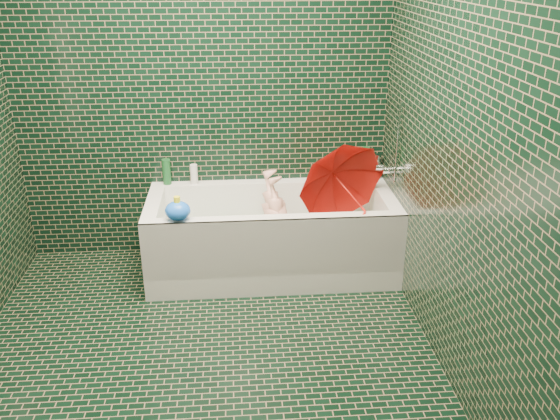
{
  "coord_description": "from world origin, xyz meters",
  "views": [
    {
      "loc": [
        0.21,
        -2.71,
        2.08
      ],
      "look_at": [
        0.49,
        0.82,
        0.54
      ],
      "focal_mm": 38.0,
      "sensor_mm": 36.0,
      "label": 1
    }
  ],
  "objects": [
    {
      "name": "rubber_duck",
      "position": [
        1.07,
        1.37,
        0.59
      ],
      "size": [
        0.11,
        0.08,
        0.09
      ],
      "rotation": [
        0.0,
        0.0,
        -0.13
      ],
      "color": "yellow",
      "rests_on": "bathtub"
    },
    {
      "name": "soap_bottle_c",
      "position": [
        1.08,
        1.32,
        0.55
      ],
      "size": [
        0.18,
        0.18,
        0.17
      ],
      "primitive_type": "imported",
      "rotation": [
        0.0,
        0.0,
        -0.36
      ],
      "color": "#154C21",
      "rests_on": "bathtub"
    },
    {
      "name": "bath_mat",
      "position": [
        0.45,
        1.02,
        0.16
      ],
      "size": [
        1.35,
        0.47,
        0.01
      ],
      "primitive_type": "cube",
      "color": "#50CD29",
      "rests_on": "bathtub"
    },
    {
      "name": "soap_bottle_a",
      "position": [
        1.15,
        1.35,
        0.55
      ],
      "size": [
        0.13,
        0.13,
        0.26
      ],
      "primitive_type": "imported",
      "rotation": [
        0.0,
        0.0,
        0.42
      ],
      "color": "white",
      "rests_on": "bathtub"
    },
    {
      "name": "soap_bottle_b",
      "position": [
        1.13,
        1.33,
        0.55
      ],
      "size": [
        0.09,
        0.09,
        0.19
      ],
      "primitive_type": "imported",
      "rotation": [
        0.0,
        0.0,
        -0.09
      ],
      "color": "#491D6E",
      "rests_on": "bathtub"
    },
    {
      "name": "wall_back",
      "position": [
        0.0,
        1.4,
        1.25
      ],
      "size": [
        2.8,
        0.0,
        2.8
      ],
      "primitive_type": "plane",
      "rotation": [
        1.57,
        0.0,
        0.0
      ],
      "color": "black",
      "rests_on": "floor"
    },
    {
      "name": "bottle_right_tall",
      "position": [
        1.17,
        1.36,
        0.67
      ],
      "size": [
        0.06,
        0.06,
        0.24
      ],
      "primitive_type": "cylinder",
      "rotation": [
        0.0,
        0.0,
        -0.16
      ],
      "color": "#154C21",
      "rests_on": "bathtub"
    },
    {
      "name": "water",
      "position": [
        0.45,
        1.02,
        0.3
      ],
      "size": [
        1.48,
        0.53,
        0.0
      ],
      "primitive_type": "cube",
      "color": "silver",
      "rests_on": "bathtub"
    },
    {
      "name": "bottle_left_short",
      "position": [
        -0.09,
        1.34,
        0.62
      ],
      "size": [
        0.06,
        0.06,
        0.14
      ],
      "primitive_type": "cylinder",
      "rotation": [
        0.0,
        0.0,
        -0.29
      ],
      "color": "white",
      "rests_on": "bathtub"
    },
    {
      "name": "faucet",
      "position": [
        1.26,
        1.02,
        0.77
      ],
      "size": [
        0.18,
        0.19,
        0.55
      ],
      "color": "silver",
      "rests_on": "wall_right"
    },
    {
      "name": "child",
      "position": [
        0.51,
        1.03,
        0.31
      ],
      "size": [
        0.87,
        0.38,
        0.32
      ],
      "primitive_type": "imported",
      "rotation": [
        -1.41,
        0.0,
        -1.47
      ],
      "color": "#E2A08D",
      "rests_on": "bathtub"
    },
    {
      "name": "floor",
      "position": [
        0.0,
        0.0,
        0.0
      ],
      "size": [
        2.8,
        2.8,
        0.0
      ],
      "primitive_type": "plane",
      "color": "black",
      "rests_on": "ground"
    },
    {
      "name": "bottle_left_tall",
      "position": [
        -0.28,
        1.35,
        0.64
      ],
      "size": [
        0.06,
        0.06,
        0.19
      ],
      "primitive_type": "cylinder",
      "rotation": [
        0.0,
        0.0,
        0.06
      ],
      "color": "#154C21",
      "rests_on": "bathtub"
    },
    {
      "name": "bottle_right_pump",
      "position": [
        1.25,
        1.34,
        0.64
      ],
      "size": [
        0.05,
        0.05,
        0.19
      ],
      "primitive_type": "cylinder",
      "rotation": [
        0.0,
        0.0,
        0.1
      ],
      "color": "silver",
      "rests_on": "bathtub"
    },
    {
      "name": "bathtub",
      "position": [
        0.45,
        1.01,
        0.21
      ],
      "size": [
        1.7,
        0.75,
        0.55
      ],
      "color": "white",
      "rests_on": "floor"
    },
    {
      "name": "wall_right",
      "position": [
        1.3,
        0.0,
        1.25
      ],
      "size": [
        0.0,
        2.8,
        2.8
      ],
      "primitive_type": "plane",
      "rotation": [
        1.57,
        0.0,
        -1.57
      ],
      "color": "black",
      "rests_on": "floor"
    },
    {
      "name": "wall_front",
      "position": [
        0.0,
        -1.4,
        1.25
      ],
      "size": [
        2.8,
        0.0,
        2.8
      ],
      "primitive_type": "plane",
      "rotation": [
        -1.57,
        0.0,
        0.0
      ],
      "color": "black",
      "rests_on": "floor"
    },
    {
      "name": "umbrella",
      "position": [
        0.96,
        0.94,
        0.61
      ],
      "size": [
        0.91,
        0.83,
        0.87
      ],
      "primitive_type": "imported",
      "rotation": [
        0.26,
        -0.5,
        0.19
      ],
      "color": "red",
      "rests_on": "bathtub"
    },
    {
      "name": "bath_toy",
      "position": [
        -0.16,
        0.7,
        0.62
      ],
      "size": [
        0.19,
        0.17,
        0.16
      ],
      "rotation": [
        0.0,
        0.0,
        -0.28
      ],
      "color": "blue",
      "rests_on": "bathtub"
    }
  ]
}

